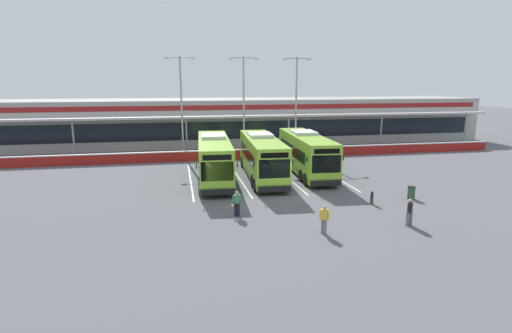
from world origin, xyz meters
name	(u,v)px	position (x,y,z in m)	size (l,w,h in m)	color
ground_plane	(279,195)	(0.00, 0.00, 0.00)	(200.00, 200.00, 0.00)	#56565B
terminal_building	(230,121)	(0.00, 26.91, 3.01)	(70.00, 13.00, 6.00)	#B7B7B2
red_barrier_wall	(246,154)	(0.00, 14.50, 0.56)	(60.00, 0.40, 1.10)	maroon
coach_bus_leftmost	(214,159)	(-4.25, 5.84, 1.79)	(3.45, 12.27, 3.78)	#8CC633
coach_bus_left_centre	(262,157)	(-0.08, 5.86, 1.79)	(3.45, 12.27, 3.78)	#8CC633
coach_bus_centre	(306,154)	(4.26, 6.76, 1.79)	(3.45, 12.27, 3.78)	#8CC633
bay_stripe_far_west	(191,180)	(-6.30, 6.00, 0.00)	(0.14, 13.00, 0.01)	silver
bay_stripe_west	(239,178)	(-2.10, 6.00, 0.00)	(0.14, 13.00, 0.01)	silver
bay_stripe_mid_west	(285,176)	(2.10, 6.00, 0.00)	(0.14, 13.00, 0.01)	silver
bay_stripe_centre	(329,173)	(6.30, 6.00, 0.00)	(0.14, 13.00, 0.01)	silver
pedestrian_with_handbag	(237,203)	(-3.79, -4.02, 0.86)	(0.63, 0.30, 1.62)	black
pedestrian_in_dark_coat	(410,211)	(5.83, -7.63, 0.87)	(0.45, 0.44, 1.62)	slate
pedestrian_child	(372,197)	(5.67, -3.39, 0.54)	(0.28, 0.27, 1.00)	#4C4238
pedestrian_near_bin	(324,219)	(0.49, -7.85, 0.87)	(0.48, 0.42, 1.62)	slate
lamp_post_west	(181,100)	(-6.66, 17.48, 6.29)	(3.24, 0.28, 11.00)	#9E9EA3
lamp_post_centre	(244,100)	(0.21, 16.87, 6.29)	(3.24, 0.28, 11.00)	#9E9EA3
lamp_post_east	(296,99)	(6.26, 16.62, 6.29)	(3.24, 0.28, 11.00)	#9E9EA3
litter_bin	(411,193)	(9.05, -2.76, 0.47)	(0.54, 0.54, 0.93)	#2D5133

